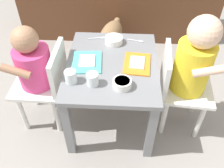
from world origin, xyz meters
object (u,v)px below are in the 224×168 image
seated_child_left (36,67)px  cereal_bowl_left_side (122,83)px  dog (109,38)px  spoon_by_right_tray (137,41)px  spoon_by_left_tray (98,38)px  water_cup_left (71,77)px  water_cup_right (92,80)px  food_tray_left (87,62)px  cereal_bowl_right_side (114,40)px  dining_table (112,74)px  food_tray_right (137,64)px  seated_child_right (191,65)px

seated_child_left → cereal_bowl_left_side: 0.48m
dog → spoon_by_right_tray: 0.45m
spoon_by_left_tray → spoon_by_right_tray: (0.23, -0.02, 0.00)m
water_cup_left → water_cup_right: same height
water_cup_left → seated_child_left: bearing=150.1°
food_tray_left → water_cup_left: bearing=-111.3°
dog → cereal_bowl_right_side: size_ratio=4.50×
food_tray_left → water_cup_right: bearing=-73.5°
seated_child_left → dining_table: bearing=4.0°
spoon_by_left_tray → water_cup_right: bearing=-88.6°
cereal_bowl_right_side → spoon_by_left_tray: (-0.09, 0.04, -0.02)m
food_tray_left → food_tray_right: 0.26m
seated_child_right → water_cup_right: seated_child_right is taller
cereal_bowl_right_side → spoon_by_left_tray: size_ratio=1.03×
water_cup_right → food_tray_left: bearing=106.5°
dining_table → cereal_bowl_right_side: 0.22m
water_cup_left → food_tray_right: bearing=24.9°
food_tray_left → cereal_bowl_left_side: bearing=-42.2°
seated_child_left → water_cup_left: seated_child_left is taller
dining_table → food_tray_right: food_tray_right is taller
cereal_bowl_right_side → dog: bearing=97.6°
water_cup_right → cereal_bowl_left_side: 0.14m
water_cup_right → seated_child_right: bearing=16.1°
seated_child_right → water_cup_left: bearing=-167.8°
food_tray_right → dining_table: bearing=179.6°
dining_table → food_tray_right: (0.13, -0.00, 0.08)m
food_tray_right → cereal_bowl_left_side: 0.19m
food_tray_right → cereal_bowl_left_side: cereal_bowl_left_side is taller
cereal_bowl_right_side → spoon_by_right_tray: 0.14m
food_tray_left → spoon_by_right_tray: 0.35m
food_tray_left → spoon_by_right_tray: bearing=39.0°
cereal_bowl_right_side → spoon_by_right_tray: size_ratio=1.03×
seated_child_left → cereal_bowl_left_side: (0.46, -0.14, 0.04)m
food_tray_left → water_cup_left: water_cup_left is taller
food_tray_left → water_cup_left: size_ratio=3.07×
spoon_by_right_tray → food_tray_right: bearing=-91.4°
food_tray_left → cereal_bowl_right_side: 0.23m
spoon_by_right_tray → seated_child_left: bearing=-155.6°
water_cup_right → spoon_by_right_tray: bearing=59.8°
seated_child_left → water_cup_right: (0.32, -0.13, 0.04)m
dog → cereal_bowl_left_side: (0.11, -0.74, 0.23)m
seated_child_left → cereal_bowl_right_side: (0.40, 0.22, 0.04)m
seated_child_left → food_tray_right: 0.54m
dining_table → food_tray_left: 0.16m
dog → water_cup_right: water_cup_right is taller
seated_child_right → dining_table: bearing=176.9°
dining_table → seated_child_right: bearing=-3.1°
spoon_by_left_tray → water_cup_left: bearing=-104.1°
seated_child_right → spoon_by_right_tray: seated_child_right is taller
dining_table → water_cup_right: water_cup_right is taller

